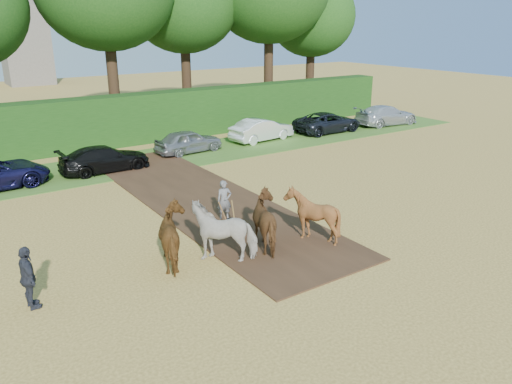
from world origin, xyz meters
TOP-DOWN VIEW (x-y plane):
  - ground at (0.00, 0.00)m, footprint 120.00×120.00m
  - earth_strip at (1.50, 7.00)m, footprint 4.50×17.00m
  - grass_verge at (0.00, 14.00)m, footprint 50.00×5.00m
  - hedgerow at (0.00, 18.50)m, footprint 46.00×1.60m
  - spectator_far at (-6.24, 1.93)m, footprint 0.52×1.06m
  - plough_team at (0.38, 1.66)m, footprint 6.37×4.57m
  - parked_cars at (2.97, 13.90)m, footprint 40.99×3.48m

SIDE VIEW (x-z plane):
  - ground at x=0.00m, z-range 0.00..0.00m
  - grass_verge at x=0.00m, z-range 0.00..0.03m
  - earth_strip at x=1.50m, z-range 0.00..0.05m
  - parked_cars at x=2.97m, z-range -0.05..1.44m
  - spectator_far at x=-6.24m, z-range 0.00..1.76m
  - plough_team at x=0.38m, z-range -0.01..1.83m
  - hedgerow at x=0.00m, z-range 0.00..3.00m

